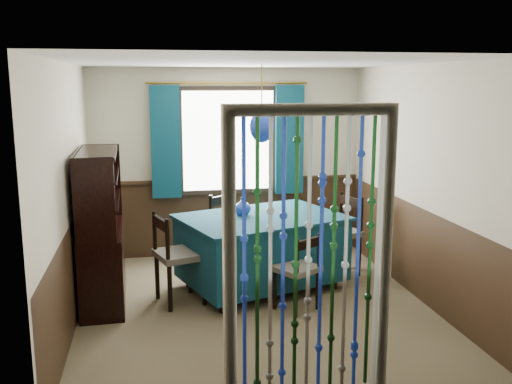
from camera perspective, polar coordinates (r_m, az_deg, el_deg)
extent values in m
plane|color=brown|center=(6.06, -0.06, -11.48)|extent=(4.00, 4.00, 0.00)
plane|color=silver|center=(5.61, -0.06, 12.86)|extent=(4.00, 4.00, 0.00)
plane|color=beige|center=(7.65, -2.83, 2.95)|extent=(3.60, 0.00, 3.60)
plane|color=beige|center=(3.81, 5.53, -5.33)|extent=(3.60, 0.00, 3.60)
plane|color=beige|center=(5.66, -18.27, -0.44)|extent=(0.00, 4.00, 4.00)
plane|color=beige|center=(6.28, 16.29, 0.76)|extent=(0.00, 4.00, 4.00)
plane|color=#332213|center=(7.78, -2.76, -2.54)|extent=(3.60, 0.00, 3.60)
plane|color=#332213|center=(4.10, 5.27, -15.40)|extent=(3.60, 0.00, 3.60)
plane|color=#332213|center=(5.85, -17.68, -7.66)|extent=(0.00, 4.00, 4.00)
plane|color=#332213|center=(6.45, 15.82, -5.81)|extent=(0.00, 4.00, 4.00)
cube|color=black|center=(7.57, -2.80, 5.15)|extent=(1.32, 0.12, 1.42)
cube|color=#0E3849|center=(6.47, 0.55, -5.65)|extent=(1.96, 1.62, 0.69)
cube|color=#0E3849|center=(6.38, 0.55, -2.56)|extent=(2.03, 1.70, 0.03)
cylinder|color=black|center=(5.92, -3.32, -11.33)|extent=(0.07, 0.07, 0.14)
cylinder|color=black|center=(6.63, 7.85, -8.94)|extent=(0.07, 0.07, 0.14)
cylinder|color=black|center=(6.67, -6.72, -8.78)|extent=(0.07, 0.07, 0.14)
cylinder|color=black|center=(7.30, 3.63, -6.96)|extent=(0.07, 0.07, 0.14)
cylinder|color=black|center=(5.77, 4.00, -10.52)|extent=(0.04, 0.04, 0.41)
cylinder|color=black|center=(5.99, 6.18, -9.73)|extent=(0.04, 0.04, 0.41)
cylinder|color=black|center=(5.97, 1.88, -9.74)|extent=(0.04, 0.04, 0.41)
cylinder|color=black|center=(6.18, 4.06, -9.02)|extent=(0.04, 0.04, 0.41)
cube|color=#5B5549|center=(5.90, 4.06, -7.63)|extent=(0.54, 0.54, 0.05)
cube|color=black|center=(5.70, 5.28, -5.13)|extent=(0.31, 0.21, 0.09)
cylinder|color=black|center=(5.62, 4.13, -6.69)|extent=(0.04, 0.04, 0.40)
cylinder|color=black|center=(5.85, 6.33, -6.03)|extent=(0.04, 0.04, 0.40)
cylinder|color=black|center=(7.40, -2.18, -5.31)|extent=(0.05, 0.05, 0.48)
cylinder|color=black|center=(7.14, -4.41, -5.94)|extent=(0.05, 0.05, 0.48)
cylinder|color=black|center=(7.16, -0.08, -5.88)|extent=(0.05, 0.05, 0.48)
cylinder|color=black|center=(6.89, -2.31, -6.57)|extent=(0.05, 0.05, 0.48)
cube|color=#5B5549|center=(7.07, -2.26, -3.80)|extent=(0.65, 0.64, 0.06)
cube|color=black|center=(7.13, -3.39, -0.78)|extent=(0.35, 0.28, 0.11)
cylinder|color=black|center=(7.29, -2.26, -1.70)|extent=(0.04, 0.04, 0.47)
cylinder|color=black|center=(7.03, -4.53, -2.21)|extent=(0.04, 0.04, 0.47)
cylinder|color=black|center=(6.30, -9.85, -8.36)|extent=(0.05, 0.05, 0.49)
cylinder|color=black|center=(5.94, -8.61, -9.53)|extent=(0.05, 0.05, 0.49)
cylinder|color=black|center=(6.42, -6.60, -7.89)|extent=(0.05, 0.05, 0.49)
cylinder|color=black|center=(6.07, -5.18, -9.00)|extent=(0.05, 0.05, 0.49)
cube|color=#5B5549|center=(6.09, -7.63, -6.20)|extent=(0.58, 0.60, 0.07)
cube|color=black|center=(5.93, -9.53, -3.10)|extent=(0.17, 0.42, 0.11)
cylinder|color=black|center=(6.16, -10.09, -4.08)|extent=(0.04, 0.04, 0.48)
cylinder|color=black|center=(5.79, -8.84, -5.01)|extent=(0.04, 0.04, 0.48)
cylinder|color=black|center=(7.03, 10.27, -6.34)|extent=(0.05, 0.05, 0.49)
cylinder|color=black|center=(7.33, 8.34, -5.55)|extent=(0.05, 0.05, 0.49)
cylinder|color=black|center=(6.81, 7.76, -6.83)|extent=(0.05, 0.05, 0.49)
cylinder|color=black|center=(7.12, 5.88, -5.99)|extent=(0.05, 0.05, 0.49)
cube|color=#5B5549|center=(6.99, 8.12, -4.00)|extent=(0.58, 0.59, 0.07)
cube|color=black|center=(7.03, 9.51, -0.95)|extent=(0.16, 0.41, 0.11)
cylinder|color=black|center=(6.91, 10.47, -2.49)|extent=(0.04, 0.04, 0.48)
cylinder|color=black|center=(7.22, 8.51, -1.85)|extent=(0.04, 0.04, 0.48)
cube|color=black|center=(6.30, -15.03, -7.05)|extent=(0.47, 1.26, 0.81)
cube|color=black|center=(5.53, -15.88, -0.89)|extent=(0.38, 0.06, 0.81)
cube|color=black|center=(6.69, -15.01, 1.16)|extent=(0.38, 0.06, 0.81)
cube|color=black|center=(6.05, -15.59, 3.84)|extent=(0.42, 1.25, 0.04)
cube|color=black|center=(6.13, -17.23, 0.17)|extent=(0.06, 1.22, 0.81)
cube|color=black|center=(6.13, -15.07, -0.85)|extent=(0.36, 1.17, 0.02)
cube|color=black|center=(6.08, -15.20, 1.62)|extent=(0.36, 1.17, 0.02)
cylinder|color=olive|center=(6.20, 0.58, 9.59)|extent=(0.01, 0.01, 0.67)
ellipsoid|color=#163098|center=(6.22, 0.57, 6.52)|extent=(0.27, 0.27, 0.34)
cylinder|color=olive|center=(6.21, 0.57, 8.08)|extent=(0.08, 0.08, 0.03)
imported|color=#163098|center=(6.42, -1.36, -1.50)|extent=(0.18, 0.18, 0.18)
imported|color=beige|center=(5.94, -15.02, -0.83)|extent=(0.23, 0.23, 0.05)
imported|color=beige|center=(6.49, -14.60, -2.03)|extent=(0.18, 0.18, 0.16)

